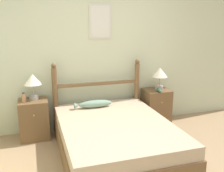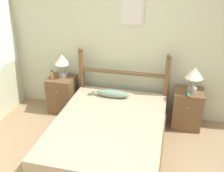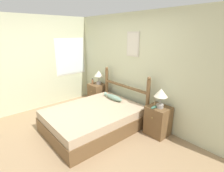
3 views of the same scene
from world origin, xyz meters
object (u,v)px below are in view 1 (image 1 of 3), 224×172
bottle (24,98)px  model_boat (159,90)px  nightstand_left (34,119)px  table_lamp_right (160,74)px  table_lamp_left (33,81)px  bed (115,138)px  nightstand_right (156,106)px  fish_pillow (94,104)px

bottle → model_boat: (2.26, -0.06, -0.05)m
nightstand_left → table_lamp_right: (2.19, -0.03, 0.61)m
table_lamp_left → bottle: table_lamp_left is taller
table_lamp_left → bottle: bearing=-141.4°
bed → nightstand_right: size_ratio=3.20×
nightstand_right → bed: bearing=-140.5°
nightstand_left → bottle: bottle is taller
bed → bottle: bottle is taller
table_lamp_left → model_boat: bearing=-4.9°
bed → fish_pillow: (-0.14, 0.70, 0.30)m
bed → table_lamp_right: 1.57m
nightstand_left → model_boat: model_boat is taller
table_lamp_left → model_boat: table_lamp_left is taller
nightstand_left → table_lamp_right: 2.27m
fish_pillow → table_lamp_left: bearing=165.5°
table_lamp_right → nightstand_left: bearing=179.3°
nightstand_left → bottle: (-0.13, -0.07, 0.39)m
nightstand_left → model_boat: size_ratio=3.01×
fish_pillow → bed: bearing=-79.1°
bed → fish_pillow: fish_pillow is taller
bed → nightstand_right: bearing=39.5°
bed → bottle: bearing=145.8°
table_lamp_right → bottle: 2.33m
nightstand_right → fish_pillow: 1.25m
bed → nightstand_left: size_ratio=3.20×
table_lamp_right → fish_pillow: table_lamp_right is taller
table_lamp_right → model_boat: size_ratio=1.94×
bottle → model_boat: bearing=-1.5°
nightstand_left → table_lamp_left: size_ratio=1.56×
nightstand_right → fish_pillow: bearing=-171.2°
bed → fish_pillow: 0.78m
bed → table_lamp_right: bearing=37.8°
nightstand_right → bottle: 2.32m
fish_pillow → nightstand_right: bearing=8.8°
table_lamp_left → fish_pillow: 1.02m
bottle → fish_pillow: size_ratio=0.27×
model_boat → fish_pillow: (-1.19, -0.06, -0.12)m
table_lamp_left → model_boat: (2.11, -0.18, -0.26)m
table_lamp_left → nightstand_left: bearing=-116.2°
bed → nightstand_left: bearing=140.5°
table_lamp_right → fish_pillow: bearing=-172.7°
bottle → fish_pillow: bearing=-6.3°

